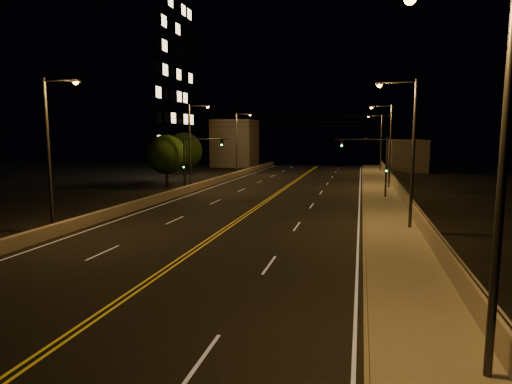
% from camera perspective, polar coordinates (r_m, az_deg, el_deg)
% --- Properties ---
extents(ground, '(160.00, 160.00, 0.00)m').
position_cam_1_polar(ground, '(13.85, -28.61, -19.85)').
color(ground, black).
rests_on(ground, ground).
extents(road, '(18.00, 120.00, 0.02)m').
position_cam_1_polar(road, '(30.80, -2.73, -4.01)').
color(road, black).
rests_on(road, ground).
extents(sidewalk, '(3.60, 120.00, 0.30)m').
position_cam_1_polar(sidewalk, '(29.62, 17.79, -4.55)').
color(sidewalk, gray).
rests_on(sidewalk, ground).
extents(curb, '(0.14, 120.00, 0.15)m').
position_cam_1_polar(curb, '(29.56, 14.16, -4.59)').
color(curb, gray).
rests_on(curb, ground).
extents(parapet_wall, '(0.30, 120.00, 1.00)m').
position_cam_1_polar(parapet_wall, '(29.66, 21.03, -3.40)').
color(parapet_wall, gray).
rests_on(parapet_wall, sidewalk).
extents(jersey_barrier, '(0.45, 120.00, 0.77)m').
position_cam_1_polar(jersey_barrier, '(34.63, -18.07, -2.45)').
color(jersey_barrier, gray).
rests_on(jersey_barrier, ground).
extents(distant_building_right, '(6.00, 10.00, 5.47)m').
position_cam_1_polar(distant_building_right, '(79.98, 19.51, 4.63)').
color(distant_building_right, '#6C635B').
rests_on(distant_building_right, ground).
extents(distant_building_left, '(8.00, 8.00, 9.27)m').
position_cam_1_polar(distant_building_left, '(86.17, -2.82, 6.49)').
color(distant_building_left, '#6C635B').
rests_on(distant_building_left, ground).
extents(parapet_rail, '(0.06, 120.00, 0.06)m').
position_cam_1_polar(parapet_rail, '(29.57, 21.08, -2.39)').
color(parapet_rail, black).
rests_on(parapet_rail, parapet_wall).
extents(lane_markings, '(17.32, 116.00, 0.00)m').
position_cam_1_polar(lane_markings, '(30.73, -2.77, -4.01)').
color(lane_markings, silver).
rests_on(lane_markings, road).
extents(streetlight_0, '(2.55, 0.28, 9.61)m').
position_cam_1_polar(streetlight_0, '(11.31, 28.79, 3.38)').
color(streetlight_0, '#2D2D33').
rests_on(streetlight_0, ground).
extents(streetlight_1, '(2.55, 0.28, 9.61)m').
position_cam_1_polar(streetlight_1, '(28.73, 19.74, 5.81)').
color(streetlight_1, '#2D2D33').
rests_on(streetlight_1, ground).
extents(streetlight_2, '(2.55, 0.28, 9.61)m').
position_cam_1_polar(streetlight_2, '(50.90, 17.20, 6.47)').
color(streetlight_2, '#2D2D33').
rests_on(streetlight_2, ground).
extents(streetlight_3, '(2.55, 0.28, 9.61)m').
position_cam_1_polar(streetlight_3, '(74.49, 16.16, 6.73)').
color(streetlight_3, '#2D2D33').
rests_on(streetlight_3, ground).
extents(streetlight_4, '(2.55, 0.28, 9.61)m').
position_cam_1_polar(streetlight_4, '(29.31, -25.58, 5.55)').
color(streetlight_4, '#2D2D33').
rests_on(streetlight_4, ground).
extents(streetlight_5, '(2.55, 0.28, 9.61)m').
position_cam_1_polar(streetlight_5, '(48.94, -8.53, 6.69)').
color(streetlight_5, '#2D2D33').
rests_on(streetlight_5, ground).
extents(streetlight_6, '(2.55, 0.28, 9.61)m').
position_cam_1_polar(streetlight_6, '(66.54, -2.40, 6.96)').
color(streetlight_6, '#2D2D33').
rests_on(streetlight_6, ground).
extents(traffic_signal_right, '(5.11, 0.31, 6.00)m').
position_cam_1_polar(traffic_signal_right, '(42.80, 15.66, 4.09)').
color(traffic_signal_right, '#2D2D33').
rests_on(traffic_signal_right, ground).
extents(traffic_signal_left, '(5.11, 0.31, 6.00)m').
position_cam_1_polar(traffic_signal_left, '(46.19, -8.38, 4.52)').
color(traffic_signal_left, '#2D2D33').
rests_on(traffic_signal_left, ground).
extents(overhead_wires, '(22.00, 0.03, 0.83)m').
position_cam_1_polar(overhead_wires, '(39.40, 1.18, 9.32)').
color(overhead_wires, black).
extents(building_tower, '(24.00, 15.00, 29.22)m').
position_cam_1_polar(building_tower, '(75.11, -19.23, 13.13)').
color(building_tower, '#6C635B').
rests_on(building_tower, ground).
extents(tree_0, '(4.63, 4.63, 6.28)m').
position_cam_1_polar(tree_0, '(51.67, -11.87, 4.91)').
color(tree_0, black).
rests_on(tree_0, ground).
extents(tree_1, '(4.86, 4.86, 6.58)m').
position_cam_1_polar(tree_1, '(58.73, -9.56, 5.45)').
color(tree_1, black).
rests_on(tree_1, ground).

